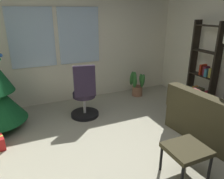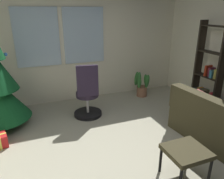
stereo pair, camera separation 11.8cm
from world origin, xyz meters
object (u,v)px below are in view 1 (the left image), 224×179
object	(u,v)px
footstool	(186,151)
office_chair	(85,97)
bookshelf	(203,73)
potted_plant	(137,85)

from	to	relation	value
footstool	office_chair	xyz separation A→B (m)	(-0.68, 2.07, 0.05)
bookshelf	footstool	bearing A→B (deg)	-139.23
footstool	bookshelf	xyz separation A→B (m)	(1.69, 1.46, 0.43)
potted_plant	bookshelf	bearing A→B (deg)	-54.17
footstool	potted_plant	bearing A→B (deg)	72.38
bookshelf	potted_plant	world-z (taller)	bookshelf
footstool	office_chair	size ratio (longest dim) A/B	0.46
footstool	bookshelf	distance (m)	2.27
office_chair	bookshelf	world-z (taller)	bookshelf
bookshelf	potted_plant	bearing A→B (deg)	125.83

